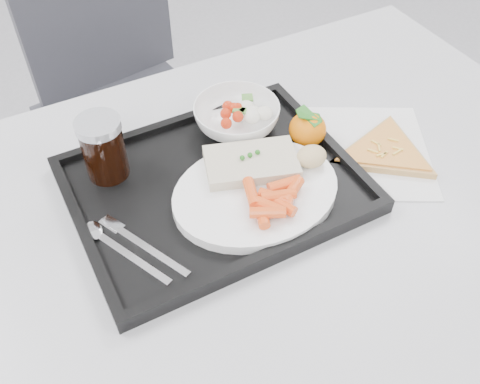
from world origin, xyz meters
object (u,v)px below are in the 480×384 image
at_px(table, 256,224).
at_px(tray, 215,186).
at_px(pizza_slice, 385,152).
at_px(dinner_plate, 256,193).
at_px(cola_glass, 103,147).
at_px(tangerine, 308,129).
at_px(chair, 119,80).
at_px(salad_bowl, 237,117).

xyz_separation_m(table, tray, (-0.05, 0.05, 0.08)).
height_order(tray, pizza_slice, tray).
bearing_deg(dinner_plate, cola_glass, 139.15).
height_order(table, tangerine, tangerine).
bearing_deg(dinner_plate, chair, 90.83).
bearing_deg(salad_bowl, tray, -132.12).
relative_size(table, cola_glass, 11.11).
relative_size(chair, cola_glass, 8.61).
distance_m(cola_glass, pizza_slice, 0.47).
height_order(chair, cola_glass, chair).
bearing_deg(dinner_plate, table, 45.16).
relative_size(chair, tray, 2.07).
xyz_separation_m(cola_glass, pizza_slice, (0.44, -0.17, -0.06)).
bearing_deg(dinner_plate, tray, 128.83).
xyz_separation_m(table, dinner_plate, (-0.01, -0.01, 0.09)).
distance_m(table, pizza_slice, 0.26).
height_order(tray, dinner_plate, dinner_plate).
height_order(chair, dinner_plate, chair).
distance_m(chair, tangerine, 0.71).
xyz_separation_m(dinner_plate, salad_bowl, (0.05, 0.16, 0.01)).
xyz_separation_m(chair, dinner_plate, (0.01, -0.73, 0.24)).
height_order(table, tray, tray).
distance_m(dinner_plate, cola_glass, 0.25).
distance_m(table, tray, 0.10).
relative_size(table, tray, 2.67).
bearing_deg(tray, chair, 87.05).
height_order(chair, salad_bowl, chair).
relative_size(dinner_plate, salad_bowl, 1.78).
distance_m(chair, tray, 0.71).
xyz_separation_m(tray, tangerine, (0.19, 0.02, 0.03)).
bearing_deg(tangerine, table, -152.81).
bearing_deg(pizza_slice, chair, 109.53).
relative_size(chair, tangerine, 12.66).
xyz_separation_m(table, pizza_slice, (0.24, -0.02, 0.08)).
bearing_deg(cola_glass, tray, -36.67).
height_order(tray, cola_glass, cola_glass).
height_order(table, cola_glass, cola_glass).
distance_m(table, tangerine, 0.19).
bearing_deg(chair, tray, -92.95).
relative_size(table, pizza_slice, 4.77).
bearing_deg(cola_glass, salad_bowl, 0.73).
distance_m(table, cola_glass, 0.28).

